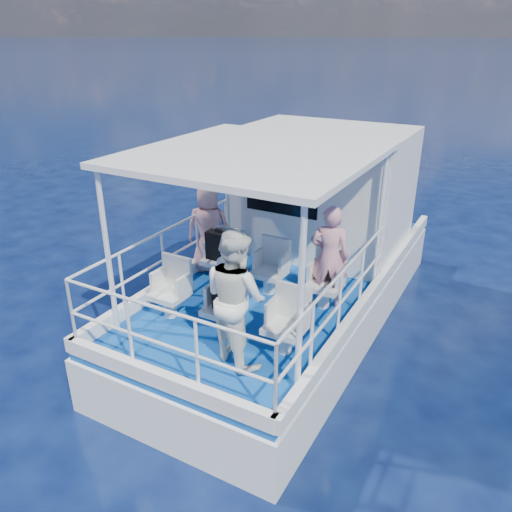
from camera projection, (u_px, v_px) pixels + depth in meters
The scene contains 20 objects.
ground at pixel (263, 347), 7.95m from camera, with size 2000.00×2000.00×0.00m, color #070F34.
hull at pixel (290, 319), 8.75m from camera, with size 3.00×7.00×1.60m, color white.
deck at pixel (291, 275), 8.40m from camera, with size 2.90×6.90×0.10m, color navy.
cabin at pixel (324, 190), 8.97m from camera, with size 2.85×2.00×2.20m, color white.
canopy at pixel (257, 154), 6.51m from camera, with size 3.00×3.20×0.08m, color white.
canopy_posts at pixel (255, 236), 6.93m from camera, with size 2.77×2.97×2.20m.
railings at pixel (243, 284), 6.92m from camera, with size 2.84×3.59×1.00m, color white, non-canonical shape.
seat_port_fwd at pixel (220, 269), 8.06m from camera, with size 0.48×0.46×0.38m, color silver.
seat_center_fwd at pixel (269, 281), 7.66m from camera, with size 0.48×0.46×0.38m, color silver.
seat_stbd_fwd at pixel (324, 295), 7.27m from camera, with size 0.48×0.46×0.38m, color silver.
seat_port_aft at pixel (170, 304), 7.02m from camera, with size 0.48×0.46×0.38m, color silver.
seat_center_aft at pixel (224, 320), 6.62m from camera, with size 0.48×0.46×0.38m, color silver.
seat_stbd_aft at pixel (285, 338), 6.23m from camera, with size 0.48×0.46×0.38m, color silver.
passenger_port_fwd at pixel (209, 228), 8.18m from camera, with size 0.56×0.40×1.51m, color pink.
passenger_stbd_fwd at pixel (330, 257), 7.09m from camera, with size 0.56×0.37×1.53m, color pink.
passenger_stbd_aft at pixel (236, 297), 5.83m from camera, with size 0.83×0.64×1.70m, color white.
backpack_port at pixel (218, 246), 7.88m from camera, with size 0.35×0.20×0.46m, color black.
backpack_center at pixel (224, 294), 6.44m from camera, with size 0.28×0.16×0.43m, color black.
compact_camera at pixel (218, 230), 7.77m from camera, with size 0.10×0.06×0.06m, color black.
panda at pixel (224, 267), 6.32m from camera, with size 0.21×0.18×0.33m, color white, non-canonical shape.
Camera 1 is at (3.14, -5.88, 4.56)m, focal length 35.00 mm.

